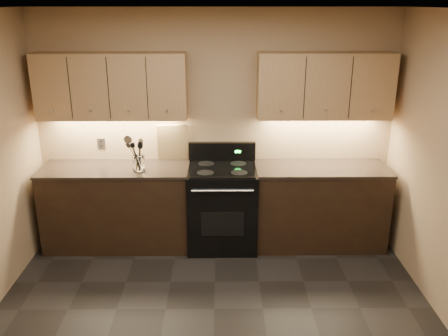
# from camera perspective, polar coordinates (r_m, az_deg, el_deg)

# --- Properties ---
(ceiling) EXTENTS (4.00, 4.00, 0.00)m
(ceiling) POSITION_cam_1_polar(r_m,az_deg,el_deg) (3.21, -1.61, 18.51)
(ceiling) COLOR silver
(ceiling) RESTS_ON wall_back
(wall_back) EXTENTS (4.00, 0.04, 2.60)m
(wall_back) POSITION_cam_1_polar(r_m,az_deg,el_deg) (5.38, -1.09, 4.86)
(wall_back) COLOR #9D7F5C
(wall_back) RESTS_ON ground
(counter_left) EXTENTS (1.62, 0.62, 0.93)m
(counter_left) POSITION_cam_1_polar(r_m,az_deg,el_deg) (5.49, -12.65, -4.53)
(counter_left) COLOR black
(counter_left) RESTS_ON ground
(counter_right) EXTENTS (1.46, 0.62, 0.93)m
(counter_right) POSITION_cam_1_polar(r_m,az_deg,el_deg) (5.49, 11.39, -4.47)
(counter_right) COLOR black
(counter_right) RESTS_ON ground
(stove) EXTENTS (0.76, 0.68, 1.14)m
(stove) POSITION_cam_1_polar(r_m,az_deg,el_deg) (5.35, -0.21, -4.55)
(stove) COLOR black
(stove) RESTS_ON ground
(upper_cab_left) EXTENTS (1.60, 0.30, 0.70)m
(upper_cab_left) POSITION_cam_1_polar(r_m,az_deg,el_deg) (5.26, -13.39, 9.57)
(upper_cab_left) COLOR tan
(upper_cab_left) RESTS_ON wall_back
(upper_cab_right) EXTENTS (1.44, 0.30, 0.70)m
(upper_cab_right) POSITION_cam_1_polar(r_m,az_deg,el_deg) (5.25, 12.04, 9.66)
(upper_cab_right) COLOR tan
(upper_cab_right) RESTS_ON wall_back
(outlet_plate) EXTENTS (0.08, 0.01, 0.12)m
(outlet_plate) POSITION_cam_1_polar(r_m,az_deg,el_deg) (5.59, -14.55, 2.87)
(outlet_plate) COLOR #B2B5BA
(outlet_plate) RESTS_ON wall_back
(utensil_crock) EXTENTS (0.18, 0.18, 0.17)m
(utensil_crock) POSITION_cam_1_polar(r_m,az_deg,el_deg) (5.17, -10.20, 0.54)
(utensil_crock) COLOR white
(utensil_crock) RESTS_ON counter_left
(cutting_board) EXTENTS (0.35, 0.14, 0.43)m
(cutting_board) POSITION_cam_1_polar(r_m,az_deg,el_deg) (5.40, -6.19, 3.08)
(cutting_board) COLOR tan
(cutting_board) RESTS_ON counter_left
(wooden_spoon) EXTENTS (0.12, 0.10, 0.34)m
(wooden_spoon) POSITION_cam_1_polar(r_m,az_deg,el_deg) (5.14, -10.54, 1.64)
(wooden_spoon) COLOR tan
(wooden_spoon) RESTS_ON utensil_crock
(black_spoon) EXTENTS (0.10, 0.10, 0.31)m
(black_spoon) POSITION_cam_1_polar(r_m,az_deg,el_deg) (5.15, -10.26, 1.53)
(black_spoon) COLOR black
(black_spoon) RESTS_ON utensil_crock
(black_turner) EXTENTS (0.17, 0.11, 0.33)m
(black_turner) POSITION_cam_1_polar(r_m,az_deg,el_deg) (5.11, -10.17, 1.50)
(black_turner) COLOR black
(black_turner) RESTS_ON utensil_crock
(steel_spatula) EXTENTS (0.22, 0.13, 0.35)m
(steel_spatula) POSITION_cam_1_polar(r_m,az_deg,el_deg) (5.15, -9.96, 1.73)
(steel_spatula) COLOR silver
(steel_spatula) RESTS_ON utensil_crock
(steel_skimmer) EXTENTS (0.24, 0.13, 0.39)m
(steel_skimmer) POSITION_cam_1_polar(r_m,az_deg,el_deg) (5.10, -9.94, 1.80)
(steel_skimmer) COLOR silver
(steel_skimmer) RESTS_ON utensil_crock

